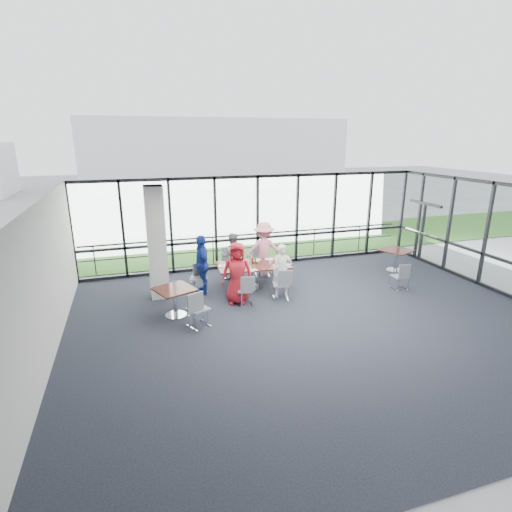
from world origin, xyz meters
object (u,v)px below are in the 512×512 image
object	(u,v)px
chair_spare_la	(198,309)
main_table	(253,268)
chair_main_nl	(245,290)
chair_main_fr	(262,261)
diner_far_left	(232,256)
structural_column	(157,243)
diner_end	(202,264)
side_table_right	(396,253)
chair_spare_lb	(198,278)
diner_near_right	(282,271)
diner_far_right	(264,250)
chair_main_fl	(230,263)
diner_near_left	(237,273)
side_table_left	(175,293)
chair_spare_r	(399,277)
chair_main_nr	(281,284)
chair_main_end	(198,278)

from	to	relation	value
chair_spare_la	main_table	bearing A→B (deg)	20.95
chair_main_nl	chair_main_fr	distance (m)	2.45
main_table	diner_far_left	distance (m)	1.05
structural_column	diner_end	distance (m)	1.43
side_table_right	chair_spare_lb	distance (m)	6.79
diner_near_right	diner_far_right	distance (m)	1.86
structural_column	chair_spare_la	bearing A→B (deg)	-71.81
chair_spare_la	diner_far_right	bearing A→B (deg)	23.43
diner_end	chair_main_nl	bearing A→B (deg)	38.22
structural_column	chair_main_fl	size ratio (longest dim) A/B	3.42
structural_column	chair_main_fl	world-z (taller)	structural_column
main_table	chair_main_fl	distance (m)	1.25
diner_far_right	chair_main_fl	world-z (taller)	diner_far_right
diner_near_right	diner_far_right	xyz separation A→B (m)	(0.07, 1.86, 0.13)
main_table	chair_main_fl	world-z (taller)	chair_main_fl
diner_end	side_table_right	bearing A→B (deg)	89.85
side_table_right	chair_spare_la	distance (m)	7.50
diner_far_left	diner_end	distance (m)	1.45
diner_near_left	diner_far_right	world-z (taller)	diner_far_right
side_table_left	chair_main_fl	distance (m)	3.21
chair_spare_lb	diner_near_left	bearing A→B (deg)	109.86
chair_main_fl	chair_spare_r	size ratio (longest dim) A/B	1.14
diner_end	chair_main_nl	size ratio (longest dim) A/B	2.10
main_table	side_table_left	world-z (taller)	same
chair_main_nr	chair_spare_r	xyz separation A→B (m)	(3.68, -0.38, -0.03)
side_table_right	diner_far_left	distance (m)	5.62
chair_main_fr	chair_main_nl	bearing A→B (deg)	71.98
diner_near_left	chair_spare_r	distance (m)	4.96
chair_main_nr	chair_spare_lb	bearing A→B (deg)	163.04
chair_main_fr	chair_spare_r	distance (m)	4.31
structural_column	side_table_left	distance (m)	1.75
chair_main_nl	chair_main_end	xyz separation A→B (m)	(-1.08, 1.30, 0.02)
chair_main_nl	main_table	bearing A→B (deg)	73.64
structural_column	main_table	world-z (taller)	structural_column
chair_main_nr	diner_near_right	bearing A→B (deg)	72.39
chair_spare_lb	chair_spare_r	world-z (taller)	chair_spare_lb
diner_far_right	diner_far_left	bearing A→B (deg)	13.60
diner_end	chair_spare_r	world-z (taller)	diner_end
chair_main_end	chair_spare_r	distance (m)	6.06
chair_spare_r	chair_main_nr	bearing A→B (deg)	179.98
structural_column	diner_far_right	size ratio (longest dim) A/B	1.77
main_table	diner_near_right	world-z (taller)	diner_near_right
side_table_left	chair_main_end	bearing A→B (deg)	60.48
diner_near_right	chair_main_end	world-z (taller)	diner_near_right
diner_far_left	chair_main_fl	distance (m)	0.35
diner_near_left	diner_near_right	xyz separation A→B (m)	(1.34, 0.02, -0.09)
main_table	diner_far_right	xyz separation A→B (m)	(0.67, 0.94, 0.26)
diner_near_right	chair_spare_r	distance (m)	3.64
diner_far_left	chair_main_fl	world-z (taller)	diner_far_left
chair_main_nl	chair_main_fr	xyz separation A→B (m)	(1.22, 2.12, 0.07)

